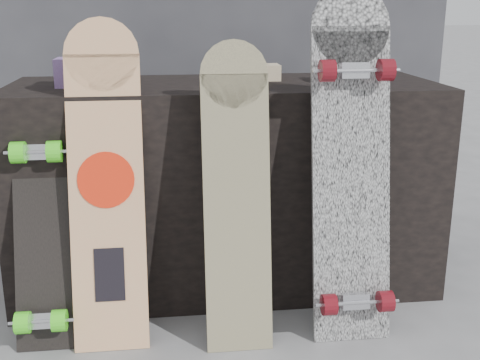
{
  "coord_description": "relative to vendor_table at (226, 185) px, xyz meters",
  "views": [
    {
      "loc": [
        -0.22,
        -1.76,
        1.08
      ],
      "look_at": [
        0.02,
        0.2,
        0.51
      ],
      "focal_mm": 45.0,
      "sensor_mm": 36.0,
      "label": 1
    }
  ],
  "objects": [
    {
      "name": "merch_box_purple",
      "position": [
        -0.52,
        -0.03,
        0.45
      ],
      "size": [
        0.18,
        0.12,
        0.1
      ],
      "primitive_type": "cube",
      "color": "#593975",
      "rests_on": "vendor_table"
    },
    {
      "name": "booth",
      "position": [
        0.0,
        0.85,
        0.7
      ],
      "size": [
        2.4,
        0.22,
        2.2
      ],
      "color": "#35353A",
      "rests_on": "ground"
    },
    {
      "name": "longboard_cascadia",
      "position": [
        0.37,
        -0.42,
        0.19
      ],
      "size": [
        0.26,
        0.29,
        1.15
      ],
      "rotation": [
        -0.18,
        0.0,
        0.0
      ],
      "color": "silver",
      "rests_on": "ground"
    },
    {
      "name": "vendor_table",
      "position": [
        0.0,
        0.0,
        0.0
      ],
      "size": [
        1.6,
        0.6,
        0.8
      ],
      "primitive_type": "cube",
      "color": "black",
      "rests_on": "ground"
    },
    {
      "name": "longboard_celtic",
      "position": [
        -0.01,
        -0.45,
        0.12
      ],
      "size": [
        0.21,
        0.19,
        0.98
      ],
      "rotation": [
        -0.18,
        0.0,
        0.0
      ],
      "color": "beige",
      "rests_on": "ground"
    },
    {
      "name": "ground",
      "position": [
        0.0,
        -0.5,
        -0.4
      ],
      "size": [
        60.0,
        60.0,
        0.0
      ],
      "primitive_type": "plane",
      "color": "slate",
      "rests_on": "ground"
    },
    {
      "name": "merch_box_small",
      "position": [
        0.5,
        -0.06,
        0.46
      ],
      "size": [
        0.14,
        0.14,
        0.12
      ],
      "primitive_type": "cube",
      "color": "#593975",
      "rests_on": "vendor_table"
    },
    {
      "name": "merch_box_flat",
      "position": [
        0.11,
        0.07,
        0.43
      ],
      "size": [
        0.22,
        0.1,
        0.06
      ],
      "primitive_type": "cube",
      "color": "#D1B78C",
      "rests_on": "vendor_table"
    },
    {
      "name": "skateboard_dark",
      "position": [
        -0.64,
        -0.35,
        0.01
      ],
      "size": [
        0.18,
        0.33,
        0.8
      ],
      "rotation": [
        -0.32,
        0.0,
        0.0
      ],
      "color": "black",
      "rests_on": "ground"
    },
    {
      "name": "longboard_geisha",
      "position": [
        -0.42,
        -0.35,
        0.15
      ],
      "size": [
        0.24,
        0.28,
        1.05
      ],
      "rotation": [
        -0.25,
        0.0,
        0.0
      ],
      "color": "beige",
      "rests_on": "ground"
    }
  ]
}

